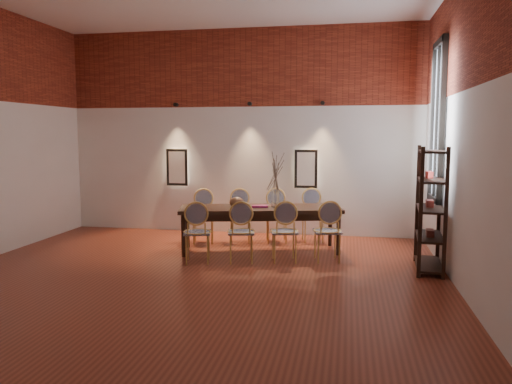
% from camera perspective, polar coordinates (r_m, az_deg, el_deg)
% --- Properties ---
extents(floor, '(7.00, 7.00, 0.02)m').
position_cam_1_polar(floor, '(6.81, -8.07, -10.31)').
color(floor, brown).
rests_on(floor, ground).
extents(wall_back, '(7.00, 0.10, 4.00)m').
position_cam_1_polar(wall_back, '(9.94, -1.70, 6.82)').
color(wall_back, silver).
rests_on(wall_back, ground).
extents(wall_right, '(0.10, 7.00, 4.00)m').
position_cam_1_polar(wall_right, '(6.33, 23.90, 6.38)').
color(wall_right, silver).
rests_on(wall_right, ground).
extents(brick_band_back, '(7.00, 0.02, 1.50)m').
position_cam_1_polar(brick_band_back, '(9.96, -1.82, 14.04)').
color(brick_band_back, maroon).
rests_on(brick_band_back, ground).
extents(brick_band_right, '(0.02, 7.00, 1.50)m').
position_cam_1_polar(brick_band_right, '(6.45, 23.81, 17.57)').
color(brick_band_right, maroon).
rests_on(brick_band_right, ground).
extents(niche_left, '(0.36, 0.06, 0.66)m').
position_cam_1_polar(niche_left, '(10.22, -8.96, 2.81)').
color(niche_left, '#FFEAC6').
rests_on(niche_left, wall_back).
extents(niche_right, '(0.36, 0.06, 0.66)m').
position_cam_1_polar(niche_right, '(9.67, 5.74, 2.65)').
color(niche_right, '#FFEAC6').
rests_on(niche_right, wall_back).
extents(spot_fixture_left, '(0.08, 0.10, 0.08)m').
position_cam_1_polar(spot_fixture_left, '(10.19, -9.14, 9.83)').
color(spot_fixture_left, black).
rests_on(spot_fixture_left, wall_back).
extents(spot_fixture_mid, '(0.08, 0.10, 0.08)m').
position_cam_1_polar(spot_fixture_mid, '(9.79, -0.72, 10.05)').
color(spot_fixture_mid, black).
rests_on(spot_fixture_mid, wall_back).
extents(spot_fixture_right, '(0.08, 0.10, 0.08)m').
position_cam_1_polar(spot_fixture_right, '(9.62, 7.62, 10.05)').
color(spot_fixture_right, black).
rests_on(spot_fixture_right, wall_back).
extents(window_glass, '(0.02, 0.78, 2.38)m').
position_cam_1_polar(window_glass, '(8.28, 20.14, 7.50)').
color(window_glass, silver).
rests_on(window_glass, wall_right).
extents(window_frame, '(0.08, 0.90, 2.50)m').
position_cam_1_polar(window_frame, '(8.28, 20.00, 7.51)').
color(window_frame, black).
rests_on(window_frame, wall_right).
extents(window_mullion, '(0.06, 0.06, 2.40)m').
position_cam_1_polar(window_mullion, '(8.28, 20.00, 7.51)').
color(window_mullion, black).
rests_on(window_mullion, wall_right).
extents(dining_table, '(2.80, 1.44, 0.75)m').
position_cam_1_polar(dining_table, '(8.43, 0.50, -4.25)').
color(dining_table, black).
rests_on(dining_table, floor).
extents(chair_near_a, '(0.53, 0.53, 0.94)m').
position_cam_1_polar(chair_near_a, '(7.72, -6.70, -4.59)').
color(chair_near_a, '#D5AF59').
rests_on(chair_near_a, floor).
extents(chair_near_b, '(0.53, 0.53, 0.94)m').
position_cam_1_polar(chair_near_b, '(7.70, -1.72, -4.57)').
color(chair_near_b, '#D5AF59').
rests_on(chair_near_b, floor).
extents(chair_near_c, '(0.53, 0.53, 0.94)m').
position_cam_1_polar(chair_near_c, '(7.74, 3.25, -4.53)').
color(chair_near_c, '#D5AF59').
rests_on(chair_near_c, floor).
extents(chair_near_d, '(0.53, 0.53, 0.94)m').
position_cam_1_polar(chair_near_d, '(7.83, 8.14, -4.45)').
color(chair_near_d, '#D5AF59').
rests_on(chair_near_d, floor).
extents(chair_far_a, '(0.53, 0.53, 0.94)m').
position_cam_1_polar(chair_far_a, '(9.11, -6.05, -2.86)').
color(chair_far_a, '#D5AF59').
rests_on(chair_far_a, floor).
extents(chair_far_b, '(0.53, 0.53, 0.94)m').
position_cam_1_polar(chair_far_b, '(9.10, -1.84, -2.84)').
color(chair_far_b, '#D5AF59').
rests_on(chair_far_b, floor).
extents(chair_far_c, '(0.53, 0.53, 0.94)m').
position_cam_1_polar(chair_far_c, '(9.13, 2.36, -2.81)').
color(chair_far_c, '#D5AF59').
rests_on(chair_far_c, floor).
extents(chair_far_d, '(0.53, 0.53, 0.94)m').
position_cam_1_polar(chair_far_d, '(9.21, 6.52, -2.76)').
color(chair_far_d, '#D5AF59').
rests_on(chair_far_d, floor).
extents(vase, '(0.14, 0.14, 0.30)m').
position_cam_1_polar(vase, '(8.36, 2.22, -0.70)').
color(vase, silver).
rests_on(vase, dining_table).
extents(dried_branches, '(0.50, 0.50, 0.70)m').
position_cam_1_polar(dried_branches, '(8.31, 2.24, 2.38)').
color(dried_branches, brown).
rests_on(dried_branches, vase).
extents(bowl, '(0.24, 0.24, 0.18)m').
position_cam_1_polar(bowl, '(8.29, -2.22, -1.18)').
color(bowl, brown).
rests_on(bowl, dining_table).
extents(book, '(0.29, 0.23, 0.03)m').
position_cam_1_polar(book, '(8.35, 0.43, -1.64)').
color(book, maroon).
rests_on(book, dining_table).
extents(shelving_rack, '(0.46, 1.03, 1.80)m').
position_cam_1_polar(shelving_rack, '(7.61, 19.32, -1.80)').
color(shelving_rack, black).
rests_on(shelving_rack, floor).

